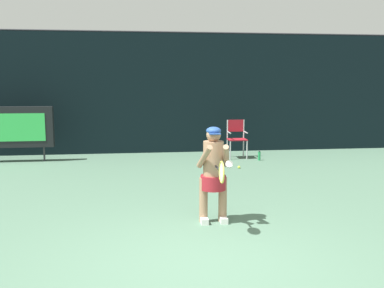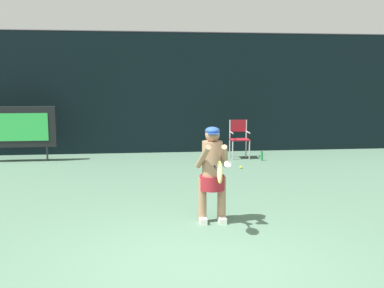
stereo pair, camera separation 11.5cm
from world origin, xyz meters
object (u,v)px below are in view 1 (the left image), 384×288
at_px(umpire_chair, 237,136).
at_px(tennis_player, 213,171).
at_px(tennis_ball_loose, 239,167).
at_px(tennis_racket, 221,172).
at_px(water_bottle, 259,156).
at_px(scoreboard, 11,127).

xyz_separation_m(umpire_chair, tennis_player, (-1.69, -5.62, 0.19)).
bearing_deg(tennis_ball_loose, tennis_racket, -106.63).
bearing_deg(water_bottle, umpire_chair, 136.41).
height_order(scoreboard, tennis_racket, scoreboard).
xyz_separation_m(umpire_chair, tennis_racket, (-1.69, -6.21, 0.29)).
xyz_separation_m(scoreboard, umpire_chair, (6.17, -0.13, -0.33)).
distance_m(tennis_player, tennis_ball_loose, 4.36).
bearing_deg(water_bottle, scoreboard, 174.59).
relative_size(water_bottle, tennis_ball_loose, 3.90).
distance_m(scoreboard, water_bottle, 6.78).
relative_size(umpire_chair, tennis_player, 0.73).
height_order(water_bottle, tennis_racket, tennis_racket).
relative_size(water_bottle, tennis_player, 0.18).
xyz_separation_m(umpire_chair, water_bottle, (0.53, -0.50, -0.50)).
height_order(umpire_chair, tennis_ball_loose, umpire_chair).
height_order(water_bottle, tennis_ball_loose, water_bottle).
bearing_deg(tennis_ball_loose, scoreboard, 163.94).
bearing_deg(scoreboard, water_bottle, -5.41).
bearing_deg(tennis_racket, water_bottle, 80.22).
distance_m(scoreboard, tennis_ball_loose, 6.18).
relative_size(scoreboard, tennis_racket, 3.65).
relative_size(tennis_racket, tennis_ball_loose, 8.85).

